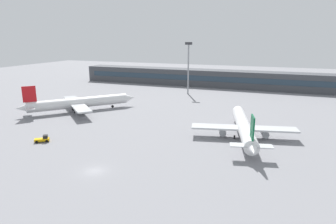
{
  "coord_description": "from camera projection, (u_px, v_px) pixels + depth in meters",
  "views": [
    {
      "loc": [
        33.76,
        -46.57,
        26.46
      ],
      "look_at": [
        0.83,
        40.0,
        3.0
      ],
      "focal_mm": 31.75,
      "sensor_mm": 36.0,
      "label": 1
    }
  ],
  "objects": [
    {
      "name": "terminal_building",
      "position": [
        214.0,
        78.0,
        162.27
      ],
      "size": [
        154.27,
        12.13,
        9.0
      ],
      "color": "#3F4247",
      "rests_on": "ground_plane"
    },
    {
      "name": "airplane_mid",
      "position": [
        80.0,
        103.0,
        108.21
      ],
      "size": [
        31.18,
        33.67,
        10.5
      ],
      "color": "silver",
      "rests_on": "ground_plane"
    },
    {
      "name": "floodlight_tower_west",
      "position": [
        188.0,
        64.0,
        138.68
      ],
      "size": [
        3.2,
        0.8,
        24.18
      ],
      "color": "gray",
      "rests_on": "ground_plane"
    },
    {
      "name": "airplane_near",
      "position": [
        243.0,
        126.0,
        80.55
      ],
      "size": [
        28.1,
        39.7,
        9.92
      ],
      "color": "white",
      "rests_on": "ground_plane"
    },
    {
      "name": "ground_plane",
      "position": [
        166.0,
        121.0,
        96.57
      ],
      "size": [
        400.0,
        400.0,
        0.0
      ],
      "primitive_type": "plane",
      "color": "gray"
    },
    {
      "name": "baggage_tug_yellow",
      "position": [
        43.0,
        139.0,
        76.92
      ],
      "size": [
        3.78,
        3.36,
        1.75
      ],
      "color": "#F2B20C",
      "rests_on": "ground_plane"
    }
  ]
}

